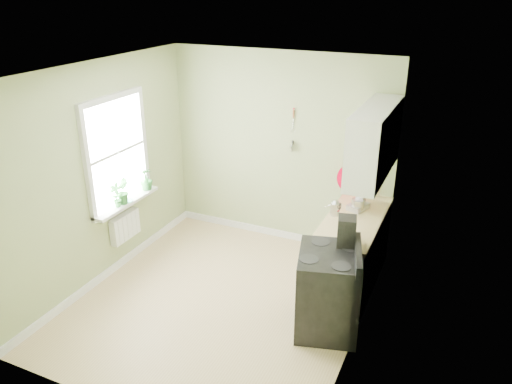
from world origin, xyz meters
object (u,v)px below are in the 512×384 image
at_px(coffee_maker, 346,232).
at_px(stove, 328,291).
at_px(kettle, 335,207).
at_px(stand_mixer, 359,197).

bearing_deg(coffee_maker, stove, -109.20).
bearing_deg(stove, coffee_maker, 70.80).
height_order(stove, kettle, kettle).
relative_size(kettle, coffee_maker, 0.59).
bearing_deg(stove, stand_mixer, 90.34).
bearing_deg(stand_mixer, kettle, -126.82).
xyz_separation_m(stove, kettle, (-0.23, 0.93, 0.54)).
bearing_deg(coffee_maker, stand_mixer, 95.50).
height_order(stove, stand_mixer, stand_mixer).
relative_size(stand_mixer, kettle, 1.81).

